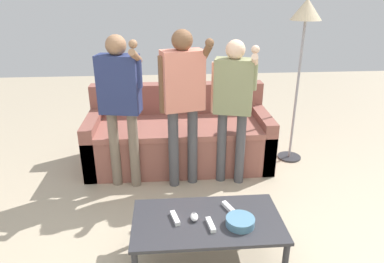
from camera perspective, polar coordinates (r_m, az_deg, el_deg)
ground_plane at (r=3.02m, az=1.59°, el=-17.51°), size 12.00×12.00×0.00m
couch at (r=4.11m, az=-2.16°, el=-0.90°), size 2.08×0.89×0.88m
coffee_table at (r=2.62m, az=2.52°, el=-14.99°), size 1.09×0.59×0.39m
snack_bowl at (r=2.55m, az=7.93°, el=-14.46°), size 0.21×0.21×0.06m
game_remote_nunchuk at (r=2.58m, az=0.37°, el=-13.84°), size 0.06×0.09×0.05m
floor_lamp at (r=4.04m, az=18.08°, el=16.53°), size 0.33×0.33×1.85m
player_left at (r=3.43m, az=-11.75°, el=5.75°), size 0.46×0.36×1.56m
player_center at (r=3.38m, az=-1.51°, el=6.43°), size 0.51×0.32×1.60m
player_right at (r=3.46m, az=6.80°, el=5.62°), size 0.44×0.38×1.50m
game_remote_wand_near at (r=2.52m, az=3.08°, el=-15.05°), size 0.06×0.15×0.03m
game_remote_wand_far at (r=2.70m, az=6.12°, el=-12.39°), size 0.09×0.17×0.03m
game_remote_wand_spare at (r=2.59m, az=-2.81°, el=-14.02°), size 0.07×0.16×0.03m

